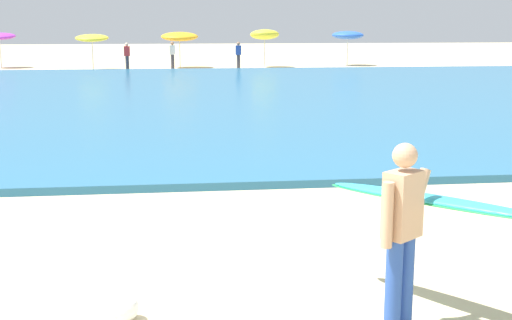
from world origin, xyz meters
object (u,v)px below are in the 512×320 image
Objects in this scene: beach_umbrella_5 at (348,35)px; beachgoer_near_row_mid at (238,55)px; beach_umbrella_4 at (265,35)px; beach_umbrella_3 at (180,37)px; beachgoer_near_row_left at (172,54)px; surfer_with_board at (416,216)px; beach_ball at (125,308)px; beachgoer_near_row_right at (127,56)px; beach_umbrella_2 at (92,38)px.

beach_umbrella_5 is 7.76m from beachgoer_near_row_mid.
beach_umbrella_4 is 2.73m from beachgoer_near_row_mid.
beach_umbrella_3 reaches higher than beachgoer_near_row_left.
beach_umbrella_3 is (-1.71, 35.94, 0.82)m from surfer_with_board.
surfer_with_board is 2.83m from beach_ball.
beach_umbrella_4 is 8.84× the size of beach_ball.
beach_umbrella_3 is 3.95m from beachgoer_near_row_right.
beachgoer_near_row_right is 33.26m from beach_ball.
beachgoer_near_row_left is 5.99× the size of beach_ball.
beachgoer_near_row_right reaches higher than beach_ball.
beachgoer_near_row_mid is (1.63, 34.07, -0.18)m from surfer_with_board.
beach_ball is (-6.05, -35.49, -1.82)m from beach_umbrella_4.
beachgoer_near_row_right is (-8.07, -2.30, -1.11)m from beach_umbrella_4.
beachgoer_near_row_mid is (8.33, -0.73, -0.96)m from beach_umbrella_2.
beachgoer_near_row_mid is at bearing -158.65° from beach_umbrella_5.
beachgoer_near_row_right is at bearing -166.08° from beach_umbrella_5.
beach_umbrella_4 reaches higher than beachgoer_near_row_mid.
surfer_with_board is at bearing -7.39° from beach_ball.
beachgoer_near_row_mid is 5.99× the size of beach_ball.
beachgoer_near_row_left is 1.00× the size of beachgoer_near_row_mid.
beachgoer_near_row_left is (4.55, 0.14, -0.96)m from beach_umbrella_2.
surfer_with_board reaches higher than beach_ball.
beachgoer_near_row_right is (-13.47, -3.34, -1.04)m from beach_umbrella_5.
surfer_with_board reaches higher than beachgoer_near_row_right.
surfer_with_board is 35.45m from beach_umbrella_2.
beach_umbrella_3 is 1.03× the size of beach_umbrella_5.
beach_ball is (-4.29, -33.73, -0.71)m from beachgoer_near_row_mid.
beach_umbrella_3 is 1.41× the size of beachgoer_near_row_mid.
beach_ball is (-0.95, -35.59, -1.72)m from beach_umbrella_3.
beach_umbrella_5 is at bearing 21.35° from beachgoer_near_row_mid.
beachgoer_near_row_right is at bearing 93.48° from beach_ball.
beachgoer_near_row_right is 5.99× the size of beach_ball.
beach_umbrella_3 is 8.47× the size of beach_ball.
surfer_with_board is 34.11m from beachgoer_near_row_mid.
beach_umbrella_5 is (8.79, 36.87, 0.86)m from surfer_with_board.
surfer_with_board is at bearing -103.41° from beach_umbrella_5.
beach_umbrella_5 is at bearing 7.60° from beach_umbrella_2.
beach_umbrella_5 reaches higher than beach_ball.
beach_umbrella_3 is at bearing 150.84° from beachgoer_near_row_mid.
beach_umbrella_3 is at bearing 92.73° from surfer_with_board.
beach_umbrella_5 is (5.40, 1.04, -0.07)m from beach_umbrella_4.
beachgoer_near_row_left and beachgoer_near_row_right have the same top height.
beachgoer_near_row_left is 2.89m from beachgoer_near_row_right.
beach_umbrella_3 is 0.96× the size of beach_umbrella_4.
beach_umbrella_4 is 1.48× the size of beachgoer_near_row_mid.
beachgoer_near_row_mid is at bearing -29.16° from beach_umbrella_3.
beach_umbrella_5 is (10.51, 0.94, 0.04)m from beach_umbrella_3.
beachgoer_near_row_mid is 34.00m from beach_ball.
beach_umbrella_5 is at bearing 5.09° from beach_umbrella_3.
beach_umbrella_4 is at bearing 15.89° from beachgoer_near_row_right.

